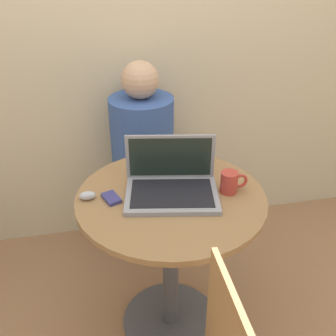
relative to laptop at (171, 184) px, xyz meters
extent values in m
plane|color=#9E704C|center=(0.00, -0.02, -0.80)|extent=(12.00, 12.00, 0.00)
cube|color=beige|center=(0.00, 0.83, 0.50)|extent=(7.00, 0.05, 2.60)
cylinder|color=#4C4C51|center=(0.00, -0.02, -0.79)|extent=(0.47, 0.47, 0.02)
cylinder|color=#4C4C51|center=(0.00, -0.02, -0.42)|extent=(0.07, 0.07, 0.71)
cylinder|color=olive|center=(0.00, -0.02, -0.05)|extent=(0.78, 0.78, 0.02)
cube|color=gray|center=(-0.01, -0.04, -0.03)|extent=(0.41, 0.32, 0.02)
cube|color=black|center=(-0.01, -0.04, -0.02)|extent=(0.36, 0.26, 0.00)
cube|color=gray|center=(0.02, 0.09, 0.08)|extent=(0.37, 0.08, 0.20)
cube|color=black|center=(0.02, 0.08, 0.08)|extent=(0.34, 0.07, 0.17)
cube|color=navy|center=(-0.24, 0.00, -0.03)|extent=(0.08, 0.10, 0.02)
ellipsoid|color=#B2B2B7|center=(-0.34, 0.02, -0.02)|extent=(0.07, 0.04, 0.03)
cylinder|color=#B2382D|center=(0.23, -0.04, 0.00)|extent=(0.07, 0.07, 0.09)
torus|color=#B2382D|center=(0.28, -0.04, 0.00)|extent=(0.06, 0.01, 0.06)
cube|color=#4C4742|center=(-0.02, 0.75, -0.58)|extent=(0.36, 0.51, 0.44)
cylinder|color=#38569E|center=(-0.02, 0.63, -0.11)|extent=(0.35, 0.35, 0.50)
sphere|color=tan|center=(-0.02, 0.63, 0.24)|extent=(0.19, 0.19, 0.19)
camera|label=1|loc=(-0.29, -1.32, 0.85)|focal=42.00mm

